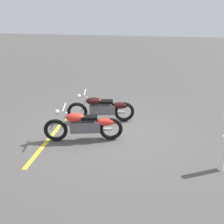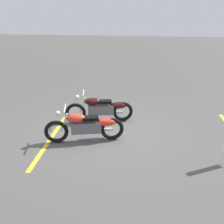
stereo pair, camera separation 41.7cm
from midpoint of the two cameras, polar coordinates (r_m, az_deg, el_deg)
ground_plane at (r=7.71m, az=-0.06°, el=-4.37°), size 60.00×60.00×0.00m
motorcycle_bright_foreground at (r=7.01m, az=-4.43°, el=-3.10°), size 2.19×0.79×1.04m
motorcycle_dark_foreground at (r=8.18m, az=-0.74°, el=0.83°), size 2.21×0.76×1.04m
bollard_post at (r=6.36m, az=25.90°, el=-8.55°), size 0.14×0.14×0.88m
parking_stripe_near at (r=7.49m, az=-12.48°, el=-5.75°), size 0.22×3.20×0.01m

